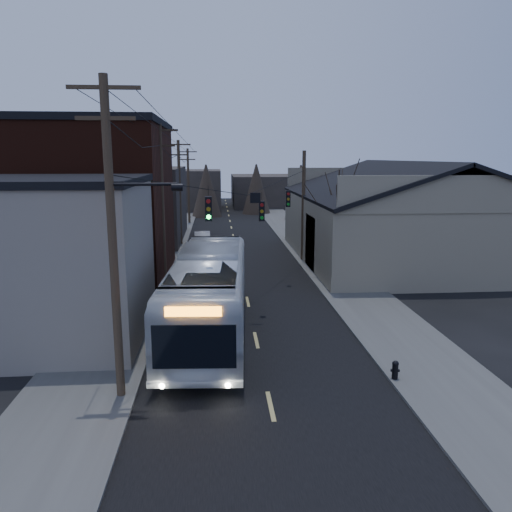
{
  "coord_description": "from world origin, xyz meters",
  "views": [
    {
      "loc": [
        -1.67,
        -13.0,
        8.06
      ],
      "look_at": [
        0.33,
        12.21,
        3.0
      ],
      "focal_mm": 35.0,
      "sensor_mm": 36.0,
      "label": 1
    }
  ],
  "objects": [
    {
      "name": "utility_lines",
      "position": [
        -3.11,
        24.14,
        4.95
      ],
      "size": [
        11.24,
        45.28,
        10.5
      ],
      "color": "#382B1E",
      "rests_on": "ground"
    },
    {
      "name": "road_surface",
      "position": [
        0.0,
        30.0,
        0.01
      ],
      "size": [
        9.0,
        110.0,
        0.02
      ],
      "primitive_type": "cube",
      "color": "black",
      "rests_on": "ground"
    },
    {
      "name": "bus",
      "position": [
        -2.07,
        9.19,
        1.9
      ],
      "size": [
        3.99,
        13.79,
        3.79
      ],
      "primitive_type": "imported",
      "rotation": [
        0.0,
        0.0,
        3.08
      ],
      "color": "silver",
      "rests_on": "ground"
    },
    {
      "name": "building_far_left",
      "position": [
        -6.0,
        65.0,
        3.0
      ],
      "size": [
        10.0,
        12.0,
        6.0
      ],
      "primitive_type": "cube",
      "color": "#312C27",
      "rests_on": "ground"
    },
    {
      "name": "bare_tree",
      "position": [
        6.5,
        20.0,
        3.6
      ],
      "size": [
        0.4,
        0.4,
        7.2
      ],
      "primitive_type": "cone",
      "color": "black",
      "rests_on": "ground"
    },
    {
      "name": "building_brick",
      "position": [
        -10.0,
        20.0,
        5.0
      ],
      "size": [
        10.0,
        12.0,
        10.0
      ],
      "primitive_type": "cube",
      "color": "#33130B",
      "rests_on": "ground"
    },
    {
      "name": "ground",
      "position": [
        0.0,
        0.0,
        0.0
      ],
      "size": [
        160.0,
        160.0,
        0.0
      ],
      "primitive_type": "plane",
      "color": "black",
      "rests_on": "ground"
    },
    {
      "name": "fire_hydrant",
      "position": [
        4.7,
        3.46,
        0.49
      ],
      "size": [
        0.34,
        0.24,
        0.7
      ],
      "rotation": [
        0.0,
        0.0,
        -0.21
      ],
      "color": "black",
      "rests_on": "sidewalk_right"
    },
    {
      "name": "building_clapboard",
      "position": [
        -9.0,
        9.0,
        3.5
      ],
      "size": [
        8.0,
        8.0,
        7.0
      ],
      "primitive_type": "cube",
      "color": "slate",
      "rests_on": "ground"
    },
    {
      "name": "building_left_far",
      "position": [
        -9.5,
        36.0,
        3.5
      ],
      "size": [
        9.0,
        14.0,
        7.0
      ],
      "primitive_type": "cube",
      "color": "#312C27",
      "rests_on": "ground"
    },
    {
      "name": "sidewalk_left",
      "position": [
        -6.5,
        30.0,
        0.06
      ],
      "size": [
        4.0,
        110.0,
        0.12
      ],
      "primitive_type": "cube",
      "color": "#474744",
      "rests_on": "ground"
    },
    {
      "name": "warehouse",
      "position": [
        13.0,
        25.0,
        2.7
      ],
      "size": [
        16.16,
        20.6,
        7.73
      ],
      "color": "#7D6E5B",
      "rests_on": "ground"
    },
    {
      "name": "building_far_right",
      "position": [
        7.0,
        70.0,
        2.5
      ],
      "size": [
        12.0,
        14.0,
        5.0
      ],
      "primitive_type": "cube",
      "color": "#312C27",
      "rests_on": "ground"
    },
    {
      "name": "parked_car",
      "position": [
        -3.0,
        31.91,
        0.67
      ],
      "size": [
        1.57,
        4.11,
        1.34
      ],
      "primitive_type": "imported",
      "rotation": [
        0.0,
        0.0,
        0.04
      ],
      "color": "#9D9FA5",
      "rests_on": "ground"
    },
    {
      "name": "sidewalk_right",
      "position": [
        6.5,
        30.0,
        0.06
      ],
      "size": [
        4.0,
        110.0,
        0.12
      ],
      "primitive_type": "cube",
      "color": "#474744",
      "rests_on": "ground"
    }
  ]
}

